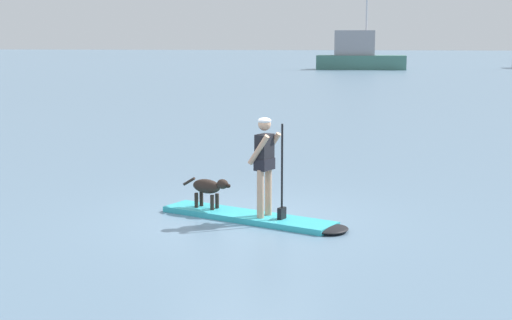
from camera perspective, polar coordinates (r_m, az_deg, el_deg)
ground_plane at (r=13.20m, az=-0.64°, el=-4.55°), size 400.00×400.00×0.00m
paddleboard at (r=13.07m, az=0.20°, el=-4.46°), size 3.52×2.05×0.10m
person_paddler at (r=12.80m, az=0.71°, el=0.02°), size 0.68×0.60×1.72m
dog at (r=13.56m, az=-3.62°, el=-2.11°), size 0.99×0.50×0.57m
moored_boat_far_starboard at (r=78.90m, az=7.85°, el=7.94°), size 9.16×3.21×11.80m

